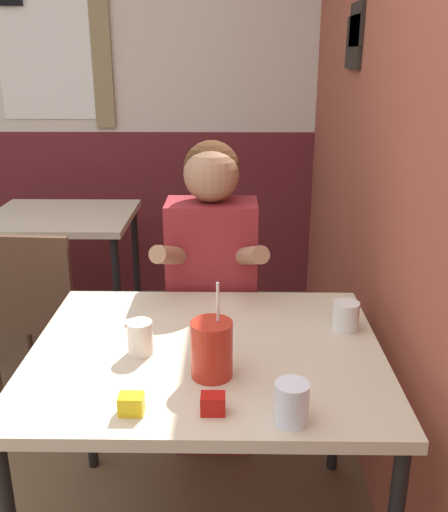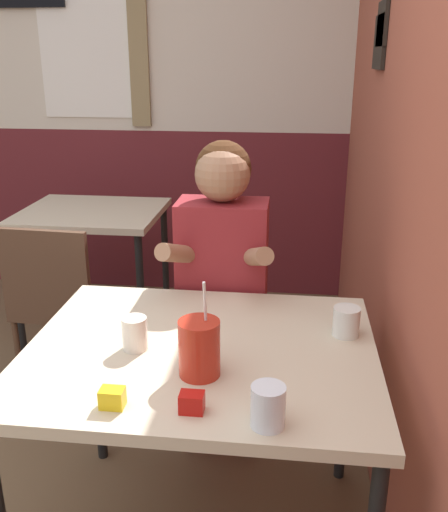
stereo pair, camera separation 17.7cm
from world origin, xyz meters
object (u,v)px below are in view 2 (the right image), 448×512
(chair_near_window, at_px, (60,298))
(cocktail_pitcher, at_px, (199,348))
(main_table, at_px, (201,366))
(background_table, at_px, (92,226))
(person_seated, at_px, (223,296))

(chair_near_window, bearing_deg, cocktail_pitcher, -46.12)
(main_table, xyz_separation_m, chair_near_window, (-0.78, 0.79, -0.16))
(main_table, bearing_deg, cocktail_pitcher, -81.60)
(main_table, distance_m, chair_near_window, 1.12)
(background_table, bearing_deg, main_table, -60.06)
(person_seated, bearing_deg, main_table, -89.83)
(chair_near_window, relative_size, cocktail_pitcher, 3.15)
(cocktail_pitcher, bearing_deg, person_seated, 91.93)
(background_table, distance_m, cocktail_pitcher, 1.87)
(background_table, distance_m, chair_near_window, 0.72)
(background_table, height_order, chair_near_window, chair_near_window)
(chair_near_window, height_order, person_seated, person_seated)
(main_table, height_order, person_seated, person_seated)
(background_table, relative_size, cocktail_pitcher, 2.78)
(background_table, relative_size, chair_near_window, 0.88)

